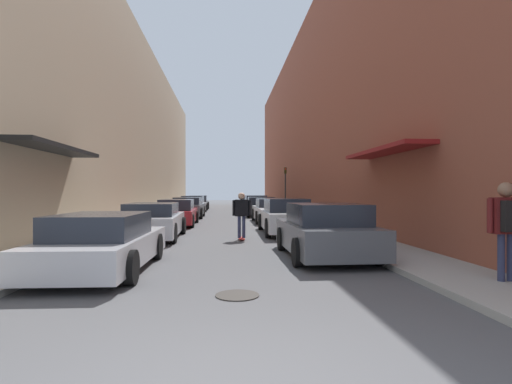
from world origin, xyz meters
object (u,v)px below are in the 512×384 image
at_px(parked_car_left_3, 188,208).
at_px(parked_car_left_5, 198,203).
at_px(parked_car_right_2, 272,211).
at_px(parked_car_right_5, 251,203).
at_px(parked_car_left_2, 177,213).
at_px(pedestrian, 507,219).
at_px(parked_car_right_3, 261,207).
at_px(traffic_light, 285,185).
at_px(parked_car_right_4, 255,204).
at_px(parked_car_right_0, 325,232).
at_px(parked_car_left_1, 153,221).
at_px(parked_car_right_1, 285,216).
at_px(parked_car_left_4, 193,205).
at_px(parked_car_left_0, 103,243).
at_px(skateboarder, 242,211).
at_px(manhole_cover, 237,295).

relative_size(parked_car_left_3, parked_car_left_5, 1.04).
relative_size(parked_car_right_2, parked_car_right_5, 1.00).
height_order(parked_car_left_2, pedestrian, pedestrian).
xyz_separation_m(parked_car_right_3, traffic_light, (1.94, 1.57, 1.55)).
height_order(parked_car_left_2, parked_car_right_4, parked_car_right_4).
bearing_deg(parked_car_left_2, parked_car_right_2, 17.23).
bearing_deg(parked_car_right_0, parked_car_right_5, 90.21).
bearing_deg(traffic_light, parked_car_right_5, 102.13).
height_order(parked_car_left_1, pedestrian, pedestrian).
relative_size(parked_car_right_0, pedestrian, 2.41).
height_order(parked_car_left_2, parked_car_left_3, parked_car_left_3).
bearing_deg(parked_car_right_2, parked_car_left_1, -125.51).
bearing_deg(parked_car_left_2, traffic_light, 52.30).
height_order(parked_car_right_1, parked_car_right_5, parked_car_right_1).
height_order(parked_car_right_0, parked_car_right_5, parked_car_right_0).
distance_m(parked_car_left_4, parked_car_right_2, 10.81).
bearing_deg(parked_car_left_0, parked_car_left_3, 89.43).
xyz_separation_m(parked_car_left_1, pedestrian, (7.38, -7.86, 0.56)).
relative_size(parked_car_left_0, pedestrian, 2.62).
xyz_separation_m(parked_car_left_3, parked_car_right_4, (4.80, 6.69, 0.00)).
relative_size(parked_car_left_2, traffic_light, 1.44).
relative_size(skateboarder, manhole_cover, 2.32).
relative_size(parked_car_left_5, parked_car_right_3, 0.86).
distance_m(parked_car_left_0, parked_car_left_3, 17.15).
height_order(parked_car_left_3, parked_car_left_4, parked_car_left_4).
bearing_deg(manhole_cover, parked_car_left_3, 97.55).
relative_size(parked_car_left_0, parked_car_right_3, 0.92).
relative_size(parked_car_right_0, parked_car_right_5, 0.93).
relative_size(parked_car_right_3, skateboarder, 2.97).
relative_size(parked_car_left_0, parked_car_right_5, 1.01).
height_order(parked_car_left_2, parked_car_right_2, same).
distance_m(parked_car_left_1, parked_car_right_3, 13.62).
bearing_deg(parked_car_left_0, parked_car_right_5, 80.30).
height_order(manhole_cover, pedestrian, pedestrian).
xyz_separation_m(parked_car_right_2, parked_car_right_4, (-0.09, 10.91, 0.01)).
relative_size(parked_car_right_3, traffic_light, 1.47).
bearing_deg(parked_car_left_0, parked_car_left_4, 89.88).
relative_size(parked_car_left_3, skateboarder, 2.66).
bearing_deg(parked_car_right_5, skateboarder, -94.48).
relative_size(parked_car_left_3, parked_car_right_0, 1.05).
distance_m(parked_car_left_5, pedestrian, 31.31).
bearing_deg(parked_car_right_3, manhole_cover, -96.05).
bearing_deg(parked_car_right_4, skateboarder, -95.76).
distance_m(parked_car_left_0, manhole_cover, 3.53).
xyz_separation_m(parked_car_left_0, traffic_light, (6.86, 20.09, 1.58)).
distance_m(parked_car_right_0, parked_car_right_2, 11.57).
height_order(parked_car_left_0, parked_car_right_1, parked_car_right_1).
height_order(parked_car_left_2, traffic_light, traffic_light).
bearing_deg(traffic_light, parked_car_left_5, 129.35).
bearing_deg(parked_car_right_4, parked_car_right_5, 90.21).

